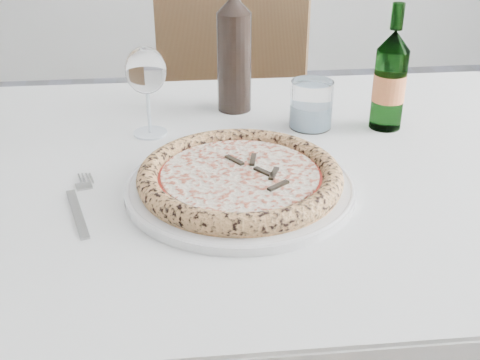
# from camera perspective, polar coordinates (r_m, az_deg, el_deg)

# --- Properties ---
(dining_table) EXTENTS (1.56, 0.93, 0.76)m
(dining_table) POSITION_cam_1_polar(r_m,az_deg,el_deg) (1.08, -0.61, -2.31)
(dining_table) COLOR brown
(dining_table) RESTS_ON floor
(chair_far) EXTENTS (0.60, 0.60, 0.93)m
(chair_far) POSITION_cam_1_polar(r_m,az_deg,el_deg) (1.80, -1.89, 5.57)
(chair_far) COLOR brown
(chair_far) RESTS_ON floor
(plate) EXTENTS (0.36, 0.36, 0.02)m
(plate) POSITION_cam_1_polar(r_m,az_deg,el_deg) (0.95, 0.00, -0.60)
(plate) COLOR white
(plate) RESTS_ON dining_table
(pizza) EXTENTS (0.32, 0.32, 0.03)m
(pizza) POSITION_cam_1_polar(r_m,az_deg,el_deg) (0.94, -0.00, 0.34)
(pizza) COLOR #E8A661
(pizza) RESTS_ON plate
(fork) EXTENTS (0.05, 0.21, 0.00)m
(fork) POSITION_cam_1_polar(r_m,az_deg,el_deg) (0.94, -14.98, -2.26)
(fork) COLOR #A0A0A0
(fork) RESTS_ON dining_table
(wine_glass) EXTENTS (0.08, 0.08, 0.17)m
(wine_glass) POSITION_cam_1_polar(r_m,az_deg,el_deg) (1.13, -8.92, 10.01)
(wine_glass) COLOR silver
(wine_glass) RESTS_ON dining_table
(tumbler) EXTENTS (0.08, 0.08, 0.09)m
(tumbler) POSITION_cam_1_polar(r_m,az_deg,el_deg) (1.18, 6.76, 6.84)
(tumbler) COLOR white
(tumbler) RESTS_ON dining_table
(beer_bottle) EXTENTS (0.06, 0.06, 0.24)m
(beer_bottle) POSITION_cam_1_polar(r_m,az_deg,el_deg) (1.19, 14.03, 9.18)
(beer_bottle) COLOR #396C38
(beer_bottle) RESTS_ON dining_table
(wine_bottle) EXTENTS (0.07, 0.07, 0.29)m
(wine_bottle) POSITION_cam_1_polar(r_m,az_deg,el_deg) (1.24, -0.56, 12.03)
(wine_bottle) COLOR black
(wine_bottle) RESTS_ON dining_table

